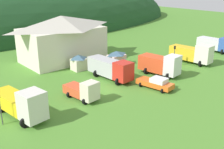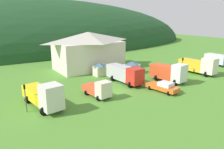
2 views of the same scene
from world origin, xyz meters
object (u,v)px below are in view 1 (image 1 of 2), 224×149
(light_truck_cream, at_px, (83,90))
(heavy_rig_white, at_px, (161,64))
(traffic_light_west, at_px, (0,105))
(traffic_light_east, at_px, (174,54))
(crane_truck_red, at_px, (111,68))
(heavy_rig_striped, at_px, (193,53))
(play_shed_cream, at_px, (79,62))
(play_shed_pink, at_px, (116,58))
(depot_building, at_px, (62,38))
(service_pickup_orange, at_px, (156,83))
(box_truck_blue, at_px, (216,44))
(traffic_cone_near_pickup, at_px, (44,100))
(traffic_cone_mid_row, at_px, (72,93))
(flatbed_truck_yellow, at_px, (21,103))

(light_truck_cream, bearing_deg, heavy_rig_white, 82.06)
(traffic_light_west, bearing_deg, traffic_light_east, 1.39)
(crane_truck_red, height_order, heavy_rig_striped, heavy_rig_striped)
(play_shed_cream, height_order, heavy_rig_white, heavy_rig_white)
(crane_truck_red, bearing_deg, play_shed_pink, 129.08)
(light_truck_cream, xyz_separation_m, traffic_light_east, (20.09, 1.16, 1.05))
(depot_building, xyz_separation_m, service_pickup_orange, (2.63, -20.50, -3.49))
(light_truck_cream, height_order, heavy_rig_striped, heavy_rig_striped)
(box_truck_blue, bearing_deg, play_shed_pink, -108.23)
(light_truck_cream, distance_m, crane_truck_red, 8.32)
(heavy_rig_white, xyz_separation_m, box_truck_blue, (20.42, 2.13, -0.13))
(heavy_rig_striped, bearing_deg, depot_building, -139.67)
(crane_truck_red, distance_m, traffic_cone_near_pickup, 11.70)
(box_truck_blue, xyz_separation_m, traffic_cone_mid_row, (-35.17, 0.90, -1.70))
(play_shed_cream, height_order, service_pickup_orange, play_shed_cream)
(flatbed_truck_yellow, height_order, traffic_cone_mid_row, flatbed_truck_yellow)
(play_shed_cream, height_order, play_shed_pink, play_shed_cream)
(heavy_rig_white, bearing_deg, traffic_light_east, 97.01)
(depot_building, relative_size, service_pickup_orange, 2.79)
(play_shed_pink, distance_m, heavy_rig_white, 8.72)
(light_truck_cream, relative_size, box_truck_blue, 0.74)
(play_shed_cream, bearing_deg, traffic_light_east, -33.64)
(depot_building, height_order, play_shed_pink, depot_building)
(flatbed_truck_yellow, xyz_separation_m, service_pickup_orange, (17.70, -4.12, -0.89))
(light_truck_cream, distance_m, traffic_cone_near_pickup, 5.24)
(heavy_rig_striped, height_order, traffic_cone_near_pickup, heavy_rig_striped)
(play_shed_pink, bearing_deg, traffic_light_west, -161.33)
(play_shed_pink, height_order, light_truck_cream, light_truck_cream)
(flatbed_truck_yellow, relative_size, heavy_rig_striped, 1.08)
(play_shed_cream, relative_size, service_pickup_orange, 0.48)
(play_shed_cream, xyz_separation_m, crane_truck_red, (1.27, -6.87, 0.41))
(depot_building, bearing_deg, traffic_cone_mid_row, -117.01)
(depot_building, relative_size, traffic_cone_mid_row, 24.50)
(flatbed_truck_yellow, xyz_separation_m, traffic_cone_near_pickup, (3.83, 2.55, -1.72))
(heavy_rig_striped, relative_size, traffic_light_east, 2.15)
(flatbed_truck_yellow, bearing_deg, light_truck_cream, 78.38)
(crane_truck_red, xyz_separation_m, traffic_cone_mid_row, (-7.57, -0.75, -1.78))
(play_shed_pink, xyz_separation_m, flatbed_truck_yellow, (-20.73, -7.64, 0.38))
(service_pickup_orange, xyz_separation_m, traffic_light_west, (-20.02, 3.97, 1.43))
(depot_building, relative_size, light_truck_cream, 2.93)
(play_shed_pink, bearing_deg, traffic_cone_near_pickup, -163.23)
(heavy_rig_white, distance_m, traffic_cone_near_pickup, 19.14)
(box_truck_blue, bearing_deg, play_shed_cream, -108.68)
(depot_building, height_order, traffic_cone_near_pickup, depot_building)
(play_shed_cream, bearing_deg, heavy_rig_white, -51.56)
(depot_building, relative_size, box_truck_blue, 2.16)
(play_shed_pink, bearing_deg, flatbed_truck_yellow, -159.76)
(traffic_cone_near_pickup, xyz_separation_m, traffic_cone_mid_row, (3.99, -0.39, 0.00))
(heavy_rig_white, height_order, service_pickup_orange, heavy_rig_white)
(service_pickup_orange, relative_size, traffic_cone_mid_row, 8.78)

